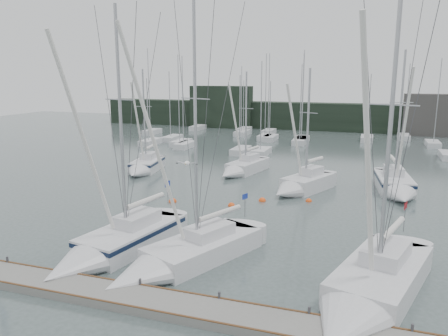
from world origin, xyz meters
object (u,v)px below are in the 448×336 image
(sailboat_near_center, at_px, (174,260))
(buoy_b, at_px, (309,201))
(sailboat_near_right, at_px, (366,296))
(buoy_d, at_px, (262,201))
(sailboat_mid_a, at_px, (143,167))
(buoy_a, at_px, (231,206))
(sailboat_mid_b, at_px, (240,169))
(sailboat_mid_c, at_px, (299,186))
(sailboat_mid_d, at_px, (396,187))
(buoy_c, at_px, (173,202))
(sailboat_near_left, at_px, (110,247))

(sailboat_near_center, relative_size, buoy_b, 29.84)
(sailboat_near_right, height_order, buoy_d, sailboat_near_right)
(sailboat_mid_a, xyz_separation_m, buoy_a, (12.47, -8.38, -0.60))
(sailboat_mid_a, xyz_separation_m, sailboat_mid_b, (9.92, 2.71, -0.05))
(sailboat_mid_c, distance_m, sailboat_mid_d, 8.35)
(buoy_b, bearing_deg, buoy_a, -150.00)
(sailboat_near_right, relative_size, sailboat_mid_c, 1.31)
(sailboat_mid_c, xyz_separation_m, buoy_b, (1.18, -2.47, -0.61))
(sailboat_mid_c, height_order, buoy_d, sailboat_mid_c)
(sailboat_mid_b, xyz_separation_m, buoy_d, (4.53, -8.96, -0.55))
(buoy_d, bearing_deg, sailboat_mid_a, 156.63)
(sailboat_mid_a, xyz_separation_m, buoy_c, (7.55, -8.83, -0.60))
(buoy_a, xyz_separation_m, buoy_b, (5.64, 3.25, 0.00))
(sailboat_near_right, bearing_deg, sailboat_near_center, -168.66)
(sailboat_near_left, relative_size, buoy_d, 24.88)
(sailboat_mid_b, height_order, buoy_c, sailboat_mid_b)
(sailboat_near_right, bearing_deg, sailboat_near_left, -168.02)
(sailboat_mid_a, bearing_deg, buoy_a, -42.92)
(sailboat_near_left, distance_m, sailboat_near_center, 4.12)
(sailboat_near_center, xyz_separation_m, sailboat_near_right, (9.80, -0.91, 0.07))
(buoy_d, bearing_deg, buoy_a, -132.88)
(sailboat_near_right, relative_size, sailboat_mid_d, 1.15)
(sailboat_mid_b, distance_m, buoy_b, 11.35)
(sailboat_mid_b, distance_m, buoy_c, 11.79)
(sailboat_near_left, distance_m, sailboat_mid_d, 25.30)
(sailboat_near_right, relative_size, sailboat_mid_b, 1.34)
(sailboat_near_left, xyz_separation_m, sailboat_mid_a, (-8.93, 20.05, -0.02))
(buoy_b, xyz_separation_m, buoy_c, (-10.55, -3.70, 0.00))
(sailboat_mid_b, height_order, buoy_b, sailboat_mid_b)
(sailboat_mid_c, relative_size, buoy_d, 19.21)
(sailboat_mid_b, relative_size, buoy_b, 21.97)
(sailboat_mid_a, height_order, sailboat_mid_d, sailboat_mid_d)
(sailboat_near_center, xyz_separation_m, buoy_a, (-0.58, 11.89, -0.53))
(sailboat_near_center, xyz_separation_m, sailboat_mid_b, (-3.13, 22.98, 0.02))
(sailboat_mid_b, relative_size, buoy_d, 18.75)
(sailboat_mid_c, bearing_deg, sailboat_near_center, -78.29)
(sailboat_near_left, distance_m, buoy_b, 17.52)
(sailboat_mid_c, relative_size, buoy_b, 22.52)
(sailboat_mid_b, bearing_deg, sailboat_near_center, -68.72)
(sailboat_near_right, relative_size, buoy_b, 29.51)
(sailboat_near_center, height_order, buoy_c, sailboat_near_center)
(buoy_b, relative_size, buoy_c, 0.79)
(sailboat_mid_c, bearing_deg, buoy_c, -122.52)
(sailboat_near_right, xyz_separation_m, buoy_b, (-4.75, 16.05, -0.60))
(buoy_a, xyz_separation_m, buoy_c, (-4.92, -0.45, 0.00))
(sailboat_near_right, height_order, sailboat_mid_a, sailboat_near_right)
(sailboat_mid_c, bearing_deg, sailboat_mid_a, -164.80)
(sailboat_mid_d, distance_m, buoy_d, 12.02)
(sailboat_mid_c, xyz_separation_m, buoy_d, (-2.47, -3.59, -0.61))
(sailboat_mid_d, relative_size, buoy_d, 21.89)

